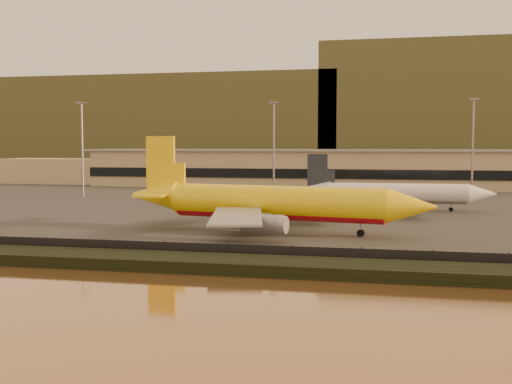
# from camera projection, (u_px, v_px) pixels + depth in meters

# --- Properties ---
(ground) EXTENTS (900.00, 900.00, 0.00)m
(ground) POSITION_uv_depth(u_px,v_px,m) (237.00, 246.00, 90.48)
(ground) COLOR black
(ground) RESTS_ON ground
(embankment) EXTENTS (320.00, 7.00, 1.40)m
(embankment) POSITION_uv_depth(u_px,v_px,m) (201.00, 263.00, 73.87)
(embankment) COLOR black
(embankment) RESTS_ON ground
(tarmac) EXTENTS (320.00, 220.00, 0.20)m
(tarmac) POSITION_uv_depth(u_px,v_px,m) (318.00, 195.00, 183.01)
(tarmac) COLOR #2D2D2D
(tarmac) RESTS_ON ground
(perimeter_fence) EXTENTS (300.00, 0.05, 2.20)m
(perimeter_fence) POSITION_uv_depth(u_px,v_px,m) (211.00, 252.00, 77.72)
(perimeter_fence) COLOR black
(perimeter_fence) RESTS_ON tarmac
(terminal_building) EXTENTS (202.00, 25.00, 12.60)m
(terminal_building) POSITION_uv_depth(u_px,v_px,m) (286.00, 169.00, 215.42)
(terminal_building) COLOR tan
(terminal_building) RESTS_ON tarmac
(apron_light_masts) EXTENTS (152.20, 12.20, 25.40)m
(apron_light_masts) POSITION_uv_depth(u_px,v_px,m) (369.00, 139.00, 159.18)
(apron_light_masts) COLOR slate
(apron_light_masts) RESTS_ON tarmac
(distant_hills) EXTENTS (470.00, 160.00, 70.00)m
(distant_hills) POSITION_uv_depth(u_px,v_px,m) (331.00, 119.00, 423.80)
(distant_hills) COLOR brown
(distant_hills) RESTS_ON ground
(dhl_cargo_jet) EXTENTS (52.18, 50.52, 15.61)m
(dhl_cargo_jet) POSITION_uv_depth(u_px,v_px,m) (272.00, 203.00, 103.85)
(dhl_cargo_jet) COLOR yellow
(dhl_cargo_jet) RESTS_ON tarmac
(white_narrowbody_jet) EXTENTS (42.03, 41.14, 12.11)m
(white_narrowbody_jet) POSITION_uv_depth(u_px,v_px,m) (394.00, 194.00, 138.09)
(white_narrowbody_jet) COLOR silver
(white_narrowbody_jet) RESTS_ON tarmac
(gse_vehicle_yellow) EXTENTS (4.69, 2.87, 1.97)m
(gse_vehicle_yellow) POSITION_uv_depth(u_px,v_px,m) (298.00, 215.00, 120.71)
(gse_vehicle_yellow) COLOR yellow
(gse_vehicle_yellow) RESTS_ON tarmac
(gse_vehicle_white) EXTENTS (4.37, 2.41, 1.87)m
(gse_vehicle_white) POSITION_uv_depth(u_px,v_px,m) (232.00, 214.00, 122.33)
(gse_vehicle_white) COLOR silver
(gse_vehicle_white) RESTS_ON tarmac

